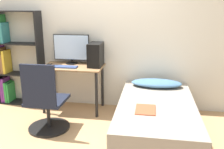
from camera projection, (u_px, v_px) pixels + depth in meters
name	position (u px, v px, depth m)	size (l,w,h in m)	color
ground_plane	(71.00, 148.00, 3.05)	(14.00, 14.00, 0.00)	tan
wall_back	(96.00, 32.00, 4.08)	(8.00, 0.05, 2.50)	silver
desk	(73.00, 74.00, 4.01)	(0.97, 0.56, 0.74)	#997047
bookshelf	(11.00, 59.00, 4.28)	(0.79, 0.28, 1.59)	black
office_chair	(46.00, 106.00, 3.37)	(0.57, 0.57, 0.98)	black
bed	(156.00, 119.00, 3.29)	(1.01, 1.86, 0.46)	#4C3D2D
pillow	(156.00, 83.00, 3.85)	(0.77, 0.36, 0.11)	teal
magazine	(146.00, 110.00, 3.00)	(0.24, 0.32, 0.01)	#B24C2D
monitor	(71.00, 48.00, 4.08)	(0.60, 0.20, 0.48)	black
keyboard	(64.00, 67.00, 3.88)	(0.41, 0.14, 0.02)	#33477A
pc_tower	(96.00, 55.00, 3.94)	(0.20, 0.38, 0.37)	black
phone	(49.00, 65.00, 4.05)	(0.07, 0.14, 0.01)	black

